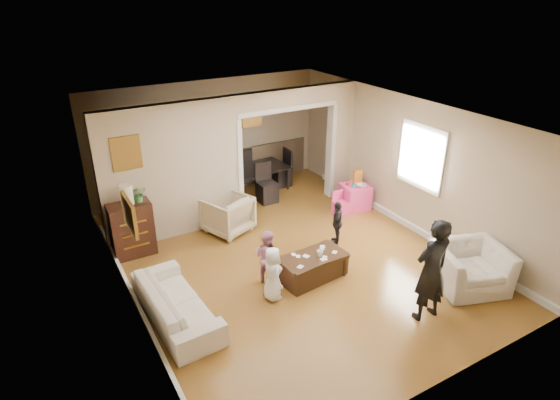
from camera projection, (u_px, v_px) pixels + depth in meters
floor at (285, 256)px, 8.46m from camera, size 7.00×7.00×0.00m
partition_left at (174, 172)px, 8.69m from camera, size 2.75×0.18×2.60m
partition_right at (340, 140)px, 10.44m from camera, size 0.55×0.18×2.60m
partition_header at (287, 97)px, 9.34m from camera, size 2.22×0.18×0.35m
window_pane at (422, 157)px, 8.73m from camera, size 0.03×0.95×1.10m
framed_art_partition at (126, 153)px, 8.01m from camera, size 0.45×0.03×0.55m
framed_art_sofa_wall at (129, 215)px, 6.00m from camera, size 0.03×0.55×0.40m
framed_art_alcove at (252, 115)px, 10.93m from camera, size 0.45×0.03×0.55m
sofa at (176, 303)px, 6.78m from camera, size 0.85×1.96×0.56m
armchair_back at (228, 214)px, 9.16m from camera, size 1.05×1.06×0.75m
armchair_front at (470, 267)px, 7.49m from camera, size 1.34×1.26×0.71m
dresser at (132, 229)px, 8.33m from camera, size 0.73×0.41×1.01m
table_lamp at (127, 195)px, 8.04m from camera, size 0.22×0.22×0.36m
potted_plant at (138, 194)px, 8.14m from camera, size 0.27×0.24×0.30m
coffee_table at (313, 267)px, 7.77m from camera, size 1.17×0.68×0.42m
coffee_cup at (320, 253)px, 7.66m from camera, size 0.12×0.12×0.10m
play_table at (355, 197)px, 10.17m from camera, size 0.62×0.62×0.54m
cereal_box at (358, 176)px, 10.13m from camera, size 0.21×0.09×0.30m
cyan_cup at (354, 185)px, 9.96m from camera, size 0.08×0.08×0.08m
toy_block at (348, 183)px, 10.09m from camera, size 0.09×0.08×0.05m
play_bowl at (361, 186)px, 9.98m from camera, size 0.24×0.24×0.05m
dining_table at (254, 180)px, 10.96m from camera, size 1.69×1.01×0.58m
adult_person at (431, 270)px, 6.61m from camera, size 0.60×0.41×1.62m
child_kneel_a at (273, 274)px, 7.16m from camera, size 0.31×0.45×0.90m
child_kneel_b at (267, 256)px, 7.57m from camera, size 0.52×0.57×0.94m
child_toddler at (337, 222)px, 8.74m from camera, size 0.49×0.51×0.85m
craft_papers at (314, 255)px, 7.69m from camera, size 0.86×0.47×0.00m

